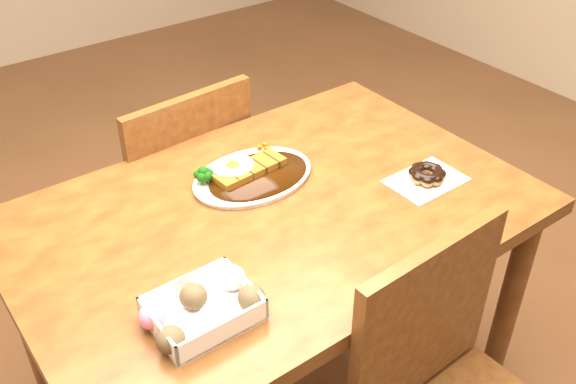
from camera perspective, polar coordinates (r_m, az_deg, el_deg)
table at (r=1.56m, az=-1.19°, el=-4.36°), size 1.20×0.80×0.75m
chair_far at (r=2.04m, az=-9.92°, el=-0.31°), size 0.45×0.45×0.87m
katsu_curry_plate at (r=1.59m, az=-3.38°, el=1.62°), size 0.31×0.22×0.06m
donut_box at (r=1.23m, az=-7.57°, el=-10.19°), size 0.23×0.15×0.06m
pon_de_ring at (r=1.62m, az=12.25°, el=1.54°), size 0.19×0.13×0.04m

